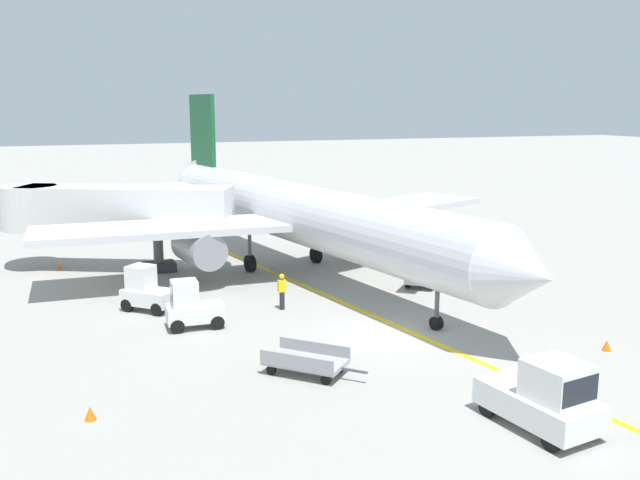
{
  "coord_description": "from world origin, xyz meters",
  "views": [
    {
      "loc": [
        -12.36,
        -24.45,
        9.38
      ],
      "look_at": [
        0.19,
        8.31,
        2.5
      ],
      "focal_mm": 38.81,
      "sensor_mm": 36.0,
      "label": 1
    }
  ],
  "objects_px": {
    "ground_crew_marshaller": "(282,290)",
    "safety_cone_nose_left": "(525,265)",
    "safety_cone_nose_right": "(90,413)",
    "pushback_tug": "(545,397)",
    "baggage_cart_loaded": "(306,361)",
    "airliner": "(296,213)",
    "safety_cone_wingtip_right": "(59,266)",
    "belt_loader_forward_hold": "(424,269)",
    "safety_cone_wingtip_left": "(607,345)",
    "jet_bridge": "(103,209)",
    "baggage_tug_near_wing": "(146,291)",
    "baggage_tug_by_cargo_door": "(191,307)"
  },
  "relations": [
    {
      "from": "airliner",
      "to": "safety_cone_wingtip_left",
      "type": "bearing_deg",
      "value": -66.82
    },
    {
      "from": "jet_bridge",
      "to": "pushback_tug",
      "type": "height_order",
      "value": "jet_bridge"
    },
    {
      "from": "ground_crew_marshaller",
      "to": "safety_cone_nose_left",
      "type": "xyz_separation_m",
      "value": [
        15.71,
        2.75,
        -0.69
      ]
    },
    {
      "from": "pushback_tug",
      "to": "safety_cone_nose_left",
      "type": "distance_m",
      "value": 21.02
    },
    {
      "from": "safety_cone_wingtip_right",
      "to": "safety_cone_wingtip_left",
      "type": "bearing_deg",
      "value": -48.02
    },
    {
      "from": "pushback_tug",
      "to": "safety_cone_wingtip_right",
      "type": "bearing_deg",
      "value": 116.32
    },
    {
      "from": "safety_cone_wingtip_left",
      "to": "pushback_tug",
      "type": "bearing_deg",
      "value": -145.63
    },
    {
      "from": "baggage_tug_by_cargo_door",
      "to": "ground_crew_marshaller",
      "type": "bearing_deg",
      "value": 15.14
    },
    {
      "from": "jet_bridge",
      "to": "pushback_tug",
      "type": "relative_size",
      "value": 3.3
    },
    {
      "from": "jet_bridge",
      "to": "ground_crew_marshaller",
      "type": "height_order",
      "value": "jet_bridge"
    },
    {
      "from": "jet_bridge",
      "to": "ground_crew_marshaller",
      "type": "xyz_separation_m",
      "value": [
        7.1,
        -11.13,
        -2.63
      ]
    },
    {
      "from": "ground_crew_marshaller",
      "to": "safety_cone_nose_right",
      "type": "height_order",
      "value": "ground_crew_marshaller"
    },
    {
      "from": "belt_loader_forward_hold",
      "to": "safety_cone_nose_right",
      "type": "bearing_deg",
      "value": -148.33
    },
    {
      "from": "belt_loader_forward_hold",
      "to": "safety_cone_nose_left",
      "type": "relative_size",
      "value": 10.72
    },
    {
      "from": "safety_cone_wingtip_left",
      "to": "safety_cone_wingtip_right",
      "type": "bearing_deg",
      "value": 131.98
    },
    {
      "from": "jet_bridge",
      "to": "baggage_tug_by_cargo_door",
      "type": "height_order",
      "value": "jet_bridge"
    },
    {
      "from": "pushback_tug",
      "to": "baggage_cart_loaded",
      "type": "height_order",
      "value": "pushback_tug"
    },
    {
      "from": "safety_cone_nose_right",
      "to": "baggage_tug_by_cargo_door",
      "type": "bearing_deg",
      "value": 59.56
    },
    {
      "from": "safety_cone_nose_left",
      "to": "safety_cone_nose_right",
      "type": "distance_m",
      "value": 27.29
    },
    {
      "from": "pushback_tug",
      "to": "baggage_tug_by_cargo_door",
      "type": "relative_size",
      "value": 1.57
    },
    {
      "from": "jet_bridge",
      "to": "safety_cone_nose_right",
      "type": "height_order",
      "value": "jet_bridge"
    },
    {
      "from": "jet_bridge",
      "to": "safety_cone_nose_left",
      "type": "distance_m",
      "value": 24.53
    },
    {
      "from": "baggage_tug_near_wing",
      "to": "safety_cone_nose_right",
      "type": "distance_m",
      "value": 11.5
    },
    {
      "from": "airliner",
      "to": "baggage_cart_loaded",
      "type": "xyz_separation_m",
      "value": [
        -4.64,
        -14.5,
        -2.95
      ]
    },
    {
      "from": "airliner",
      "to": "baggage_tug_by_cargo_door",
      "type": "xyz_separation_m",
      "value": [
        -7.44,
        -7.91,
        -2.49
      ]
    },
    {
      "from": "safety_cone_nose_left",
      "to": "safety_cone_wingtip_left",
      "type": "relative_size",
      "value": 1.0
    },
    {
      "from": "baggage_tug_near_wing",
      "to": "safety_cone_nose_left",
      "type": "relative_size",
      "value": 5.97
    },
    {
      "from": "airliner",
      "to": "safety_cone_wingtip_left",
      "type": "distance_m",
      "value": 18.21
    },
    {
      "from": "safety_cone_nose_left",
      "to": "safety_cone_nose_right",
      "type": "relative_size",
      "value": 1.0
    },
    {
      "from": "pushback_tug",
      "to": "baggage_cart_loaded",
      "type": "bearing_deg",
      "value": 127.96
    },
    {
      "from": "airliner",
      "to": "safety_cone_wingtip_right",
      "type": "height_order",
      "value": "airliner"
    },
    {
      "from": "ground_crew_marshaller",
      "to": "safety_cone_nose_right",
      "type": "xyz_separation_m",
      "value": [
        -8.97,
        -8.91,
        -0.69
      ]
    },
    {
      "from": "jet_bridge",
      "to": "belt_loader_forward_hold",
      "type": "distance_m",
      "value": 18.38
    },
    {
      "from": "baggage_tug_by_cargo_door",
      "to": "safety_cone_wingtip_left",
      "type": "bearing_deg",
      "value": -30.57
    },
    {
      "from": "pushback_tug",
      "to": "jet_bridge",
      "type": "bearing_deg",
      "value": 112.51
    },
    {
      "from": "baggage_cart_loaded",
      "to": "safety_cone_nose_left",
      "type": "height_order",
      "value": "baggage_cart_loaded"
    },
    {
      "from": "baggage_tug_by_cargo_door",
      "to": "safety_cone_wingtip_left",
      "type": "xyz_separation_m",
      "value": [
        14.5,
        -8.57,
        -0.71
      ]
    },
    {
      "from": "jet_bridge",
      "to": "baggage_tug_near_wing",
      "type": "relative_size",
      "value": 4.83
    },
    {
      "from": "baggage_tug_by_cargo_door",
      "to": "safety_cone_nose_left",
      "type": "relative_size",
      "value": 5.57
    },
    {
      "from": "belt_loader_forward_hold",
      "to": "safety_cone_wingtip_left",
      "type": "relative_size",
      "value": 10.72
    },
    {
      "from": "jet_bridge",
      "to": "safety_cone_nose_left",
      "type": "height_order",
      "value": "jet_bridge"
    },
    {
      "from": "baggage_tug_by_cargo_door",
      "to": "safety_cone_nose_right",
      "type": "relative_size",
      "value": 5.57
    },
    {
      "from": "airliner",
      "to": "belt_loader_forward_hold",
      "type": "height_order",
      "value": "airliner"
    },
    {
      "from": "safety_cone_nose_left",
      "to": "safety_cone_wingtip_right",
      "type": "distance_m",
      "value": 27.02
    },
    {
      "from": "pushback_tug",
      "to": "safety_cone_nose_left",
      "type": "height_order",
      "value": "pushback_tug"
    },
    {
      "from": "baggage_tug_by_cargo_door",
      "to": "belt_loader_forward_hold",
      "type": "xyz_separation_m",
      "value": [
        12.99,
        3.1,
        -0.15
      ]
    },
    {
      "from": "pushback_tug",
      "to": "safety_cone_wingtip_left",
      "type": "relative_size",
      "value": 8.74
    },
    {
      "from": "safety_cone_nose_left",
      "to": "jet_bridge",
      "type": "bearing_deg",
      "value": 159.82
    },
    {
      "from": "jet_bridge",
      "to": "safety_cone_nose_left",
      "type": "relative_size",
      "value": 28.85
    },
    {
      "from": "safety_cone_wingtip_right",
      "to": "safety_cone_nose_left",
      "type": "bearing_deg",
      "value": -20.3
    }
  ]
}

